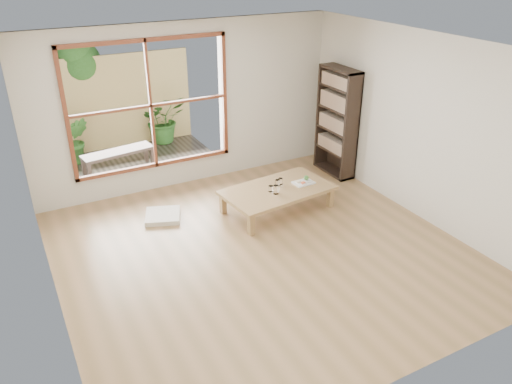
{
  "coord_description": "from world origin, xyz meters",
  "views": [
    {
      "loc": [
        -2.65,
        -4.83,
        3.6
      ],
      "look_at": [
        0.23,
        0.57,
        0.55
      ],
      "focal_mm": 35.0,
      "sensor_mm": 36.0,
      "label": 1
    }
  ],
  "objects_px": {
    "garden_bench": "(118,154)",
    "low_table": "(277,191)",
    "bookshelf": "(337,122)",
    "food_tray": "(304,181)"
  },
  "relations": [
    {
      "from": "low_table",
      "to": "bookshelf",
      "type": "bearing_deg",
      "value": 18.88
    },
    {
      "from": "low_table",
      "to": "bookshelf",
      "type": "height_order",
      "value": "bookshelf"
    },
    {
      "from": "low_table",
      "to": "bookshelf",
      "type": "distance_m",
      "value": 1.85
    },
    {
      "from": "garden_bench",
      "to": "low_table",
      "type": "bearing_deg",
      "value": -63.22
    },
    {
      "from": "low_table",
      "to": "food_tray",
      "type": "bearing_deg",
      "value": -8.29
    },
    {
      "from": "low_table",
      "to": "bookshelf",
      "type": "relative_size",
      "value": 0.93
    },
    {
      "from": "bookshelf",
      "to": "garden_bench",
      "type": "bearing_deg",
      "value": 152.69
    },
    {
      "from": "food_tray",
      "to": "garden_bench",
      "type": "distance_m",
      "value": 3.32
    },
    {
      "from": "low_table",
      "to": "bookshelf",
      "type": "xyz_separation_m",
      "value": [
        1.58,
        0.74,
        0.6
      ]
    },
    {
      "from": "bookshelf",
      "to": "garden_bench",
      "type": "xyz_separation_m",
      "value": [
        -3.33,
        1.72,
        -0.56
      ]
    }
  ]
}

